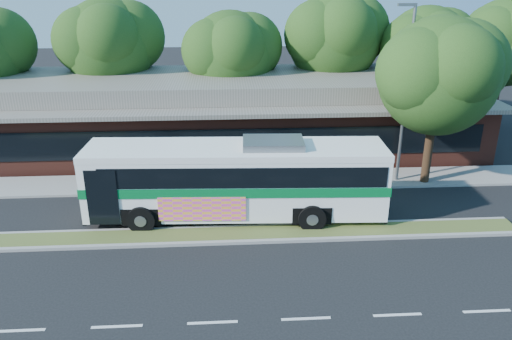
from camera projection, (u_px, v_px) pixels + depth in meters
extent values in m
plane|color=black|center=(215.00, 244.00, 20.49)|extent=(120.00, 120.00, 0.00)
cube|color=#495423|center=(215.00, 235.00, 21.02)|extent=(26.00, 1.10, 0.15)
cube|color=gray|center=(216.00, 182.00, 26.42)|extent=(44.00, 2.60, 0.12)
cube|color=#5D271D|center=(216.00, 120.00, 31.98)|extent=(32.00, 10.00, 3.20)
cube|color=#666156|center=(216.00, 94.00, 31.35)|extent=(33.20, 11.20, 0.24)
cube|color=#666156|center=(215.00, 84.00, 31.12)|extent=(30.00, 8.00, 1.00)
cube|color=black|center=(216.00, 143.00, 27.27)|extent=(30.00, 0.06, 1.60)
cylinder|color=slate|center=(405.00, 99.00, 24.99)|extent=(0.16, 0.16, 9.00)
cube|color=slate|center=(407.00, 5.00, 23.32)|extent=(0.90, 0.18, 0.14)
cylinder|color=black|center=(114.00, 103.00, 34.17)|extent=(0.44, 0.44, 4.20)
sphere|color=#1D3C14|center=(108.00, 45.00, 32.74)|extent=(6.00, 6.00, 6.00)
sphere|color=#1D3C14|center=(130.00, 36.00, 33.06)|extent=(4.68, 4.68, 4.68)
cylinder|color=black|center=(231.00, 108.00, 33.79)|extent=(0.44, 0.44, 3.78)
sphere|color=#1D3C14|center=(230.00, 54.00, 32.49)|extent=(5.60, 5.60, 5.60)
sphere|color=#1D3C14|center=(249.00, 46.00, 32.79)|extent=(4.37, 4.37, 4.37)
cylinder|color=black|center=(331.00, 98.00, 35.02)|extent=(0.44, 0.44, 4.41)
sphere|color=#1D3C14|center=(334.00, 39.00, 33.54)|extent=(6.20, 6.20, 6.20)
sphere|color=#1D3C14|center=(353.00, 30.00, 33.87)|extent=(4.84, 4.84, 4.84)
cylinder|color=black|center=(419.00, 104.00, 34.55)|extent=(0.44, 0.44, 3.86)
sphere|color=#1D3C14|center=(425.00, 50.00, 33.21)|extent=(5.80, 5.80, 5.80)
sphere|color=#1D3C14|center=(443.00, 42.00, 33.52)|extent=(4.52, 4.52, 4.52)
cylinder|color=black|center=(496.00, 98.00, 35.79)|extent=(0.44, 0.44, 4.12)
sphere|color=#1D3C14|center=(505.00, 43.00, 34.38)|extent=(6.00, 6.00, 6.00)
cube|color=white|center=(236.00, 179.00, 22.10)|extent=(13.18, 3.39, 3.00)
cube|color=black|center=(243.00, 166.00, 21.88)|extent=(12.14, 3.39, 0.90)
cube|color=white|center=(235.00, 150.00, 21.59)|extent=(13.20, 3.41, 0.28)
cube|color=#04662C|center=(236.00, 181.00, 22.13)|extent=(13.24, 3.45, 0.41)
cube|color=black|center=(87.00, 172.00, 21.86)|extent=(0.18, 2.44, 1.86)
cube|color=black|center=(384.00, 163.00, 21.94)|extent=(0.17, 2.28, 1.20)
cube|color=#F046B7|center=(202.00, 209.00, 21.03)|extent=(3.70, 0.23, 1.09)
cube|color=slate|center=(273.00, 143.00, 21.52)|extent=(2.69, 1.86, 0.33)
cylinder|color=black|center=(141.00, 219.00, 21.23)|extent=(1.21, 0.45, 1.20)
cylinder|color=black|center=(153.00, 193.00, 23.77)|extent=(1.21, 0.45, 1.20)
cylinder|color=black|center=(312.00, 218.00, 21.34)|extent=(1.21, 0.45, 1.20)
cylinder|color=black|center=(305.00, 192.00, 23.89)|extent=(1.21, 0.45, 1.20)
cylinder|color=black|center=(428.00, 148.00, 25.71)|extent=(0.44, 0.44, 3.94)
sphere|color=#1D3C14|center=(438.00, 76.00, 24.35)|extent=(5.81, 5.81, 5.81)
sphere|color=#1D3C14|center=(462.00, 65.00, 24.66)|extent=(4.54, 4.54, 4.54)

